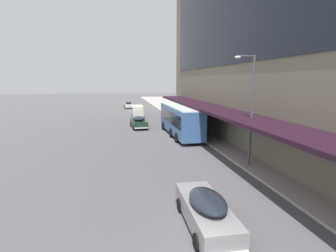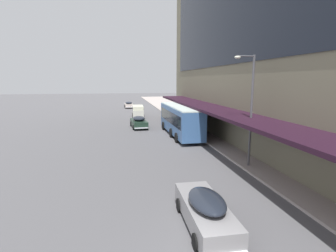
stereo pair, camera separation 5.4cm
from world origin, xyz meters
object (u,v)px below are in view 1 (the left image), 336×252
(sedan_far_back, at_px, (128,105))
(vw_van, at_px, (138,111))
(sedan_second_near, at_px, (139,122))
(street_lamp, at_px, (250,104))
(sedan_trailing_mid, at_px, (206,210))
(transit_bus_kerbside_front, at_px, (180,119))

(sedan_far_back, bearing_deg, vw_van, -86.95)
(sedan_far_back, distance_m, vw_van, 15.69)
(sedan_second_near, relative_size, street_lamp, 0.63)
(vw_van, relative_size, street_lamp, 0.60)
(sedan_second_near, xyz_separation_m, vw_van, (0.67, 9.95, 0.32))
(sedan_second_near, distance_m, vw_van, 9.98)
(sedan_trailing_mid, height_order, street_lamp, street_lamp)
(sedan_trailing_mid, distance_m, street_lamp, 9.56)
(vw_van, bearing_deg, sedan_far_back, 93.05)
(sedan_far_back, height_order, vw_van, vw_van)
(street_lamp, bearing_deg, sedan_far_back, 98.54)
(transit_bus_kerbside_front, xyz_separation_m, vw_van, (-3.52, 15.58, -0.81))
(sedan_far_back, relative_size, sedan_second_near, 1.01)
(sedan_far_back, xyz_separation_m, street_lamp, (6.44, -42.91, 3.87))
(sedan_far_back, distance_m, street_lamp, 43.56)
(transit_bus_kerbside_front, distance_m, sedan_second_near, 7.11)
(transit_bus_kerbside_front, height_order, sedan_second_near, transit_bus_kerbside_front)
(vw_van, distance_m, street_lamp, 28.03)
(transit_bus_kerbside_front, relative_size, street_lamp, 1.41)
(sedan_second_near, bearing_deg, sedan_trailing_mid, -88.09)
(sedan_second_near, bearing_deg, vw_van, 86.15)
(transit_bus_kerbside_front, distance_m, vw_van, 16.00)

